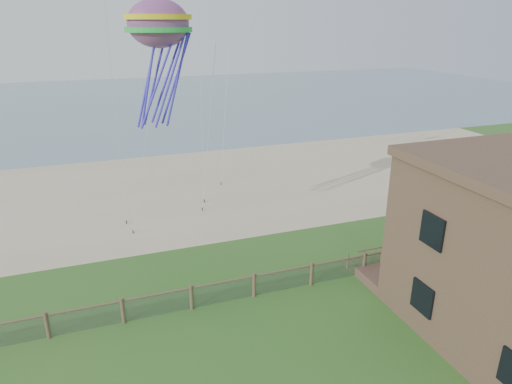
% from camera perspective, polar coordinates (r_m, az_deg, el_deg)
% --- Properties ---
extents(sand_beach, '(72.00, 20.00, 0.02)m').
position_cam_1_polar(sand_beach, '(36.24, -8.74, 0.49)').
color(sand_beach, tan).
rests_on(sand_beach, ground).
extents(ocean, '(160.00, 68.00, 0.02)m').
position_cam_1_polar(ocean, '(78.74, -15.30, 10.85)').
color(ocean, slate).
rests_on(ocean, ground).
extents(chainlink_fence, '(36.20, 0.20, 1.25)m').
position_cam_1_polar(chainlink_fence, '(21.99, -0.24, -11.70)').
color(chainlink_fence, '#493829').
rests_on(chainlink_fence, ground).
extents(motel_deck, '(15.00, 2.00, 0.50)m').
position_cam_1_polar(motel_deck, '(28.05, 26.64, -7.22)').
color(motel_deck, brown).
rests_on(motel_deck, ground).
extents(picnic_table, '(2.13, 1.71, 0.83)m').
position_cam_1_polar(picnic_table, '(22.66, 23.09, -12.90)').
color(picnic_table, brown).
rests_on(picnic_table, ground).
extents(octopus_kite, '(3.89, 3.38, 6.71)m').
position_cam_1_polar(octopus_kite, '(23.87, -11.79, 15.79)').
color(octopus_kite, '#E55524').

